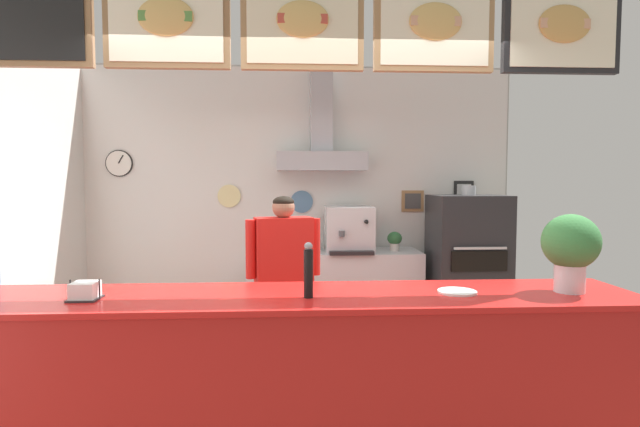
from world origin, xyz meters
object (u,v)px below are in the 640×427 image
espresso_machine (349,229)px  condiment_plate (457,292)px  basil_vase (571,248)px  pepper_grinder (308,270)px  napkin_holder (85,292)px  potted_thyme (285,240)px  potted_basil (395,240)px  shop_worker (284,286)px  pizza_oven (467,267)px  potted_sage (314,241)px

espresso_machine → condiment_plate: 2.59m
basil_vase → pepper_grinder: 1.47m
napkin_holder → espresso_machine: bearing=57.2°
potted_thyme → potted_basil: bearing=-1.2°
shop_worker → potted_basil: 1.77m
shop_worker → napkin_holder: bearing=38.8°
potted_basil → condiment_plate: 2.57m
shop_worker → espresso_machine: bearing=-130.5°
espresso_machine → potted_thyme: bearing=177.8°
potted_thyme → shop_worker: bearing=-89.5°
condiment_plate → espresso_machine: bearing=96.9°
potted_thyme → condiment_plate: size_ratio=1.01×
pepper_grinder → espresso_machine: bearing=78.9°
potted_basil → shop_worker: bearing=-131.7°
pizza_oven → potted_basil: 0.80m
basil_vase → pizza_oven: bearing=83.5°
condiment_plate → potted_sage: bearing=105.0°
potted_sage → pepper_grinder: 2.65m
espresso_machine → condiment_plate: espresso_machine is taller
basil_vase → potted_basil: bearing=99.9°
espresso_machine → potted_sage: size_ratio=2.89×
pizza_oven → shop_worker: bearing=-150.4°
potted_thyme → pepper_grinder: 2.67m
espresso_machine → potted_basil: bearing=0.1°
condiment_plate → napkin_holder: 2.00m
napkin_holder → shop_worker: bearing=52.2°
potted_thyme → pepper_grinder: bearing=-86.4°
condiment_plate → napkin_holder: napkin_holder is taller
basil_vase → espresso_machine: bearing=110.1°
potted_sage → shop_worker: bearing=-102.7°
pizza_oven → potted_sage: 1.63m
espresso_machine → pepper_grinder: espresso_machine is taller
potted_basil → potted_thyme: potted_thyme is taller
potted_basil → napkin_holder: (-2.18, -2.62, 0.05)m
pizza_oven → potted_sage: size_ratio=8.30×
napkin_holder → potted_sage: bearing=63.5°
pizza_oven → shop_worker: pizza_oven is taller
potted_basil → condiment_plate: bearing=-94.1°
pizza_oven → potted_basil: bearing=161.3°
pepper_grinder → potted_basil: bearing=68.9°
condiment_plate → pepper_grinder: size_ratio=0.72×
potted_basil → condiment_plate: potted_basil is taller
espresso_machine → napkin_holder: bearing=-122.8°
shop_worker → potted_thyme: (-0.01, 1.34, 0.21)m
potted_sage → basil_vase: bearing=-62.9°
potted_sage → napkin_holder: (-1.31, -2.62, 0.06)m
basil_vase → napkin_holder: (-2.63, -0.04, -0.21)m
pizza_oven → pepper_grinder: bearing=-125.9°
pizza_oven → napkin_holder: bearing=-140.7°
espresso_machine → condiment_plate: bearing=-83.1°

